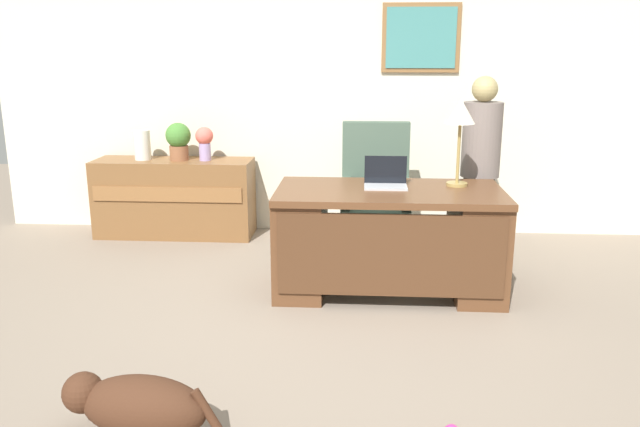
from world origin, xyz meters
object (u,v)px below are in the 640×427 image
at_px(potted_plant, 178,140).
at_px(vase_empty, 142,145).
at_px(armchair, 375,197).
at_px(dog_lying, 137,405).
at_px(laptop, 386,179).
at_px(desk_lamp, 460,117).
at_px(person_standing, 480,170).
at_px(vase_with_flowers, 204,141).
at_px(credenza, 175,198).
at_px(desk, 389,237).

bearing_deg(potted_plant, vase_empty, 180.00).
relative_size(armchair, dog_lying, 1.46).
bearing_deg(laptop, desk_lamp, 7.20).
xyz_separation_m(armchair, dog_lying, (-1.17, -2.92, -0.36)).
height_order(person_standing, vase_empty, person_standing).
distance_m(person_standing, potted_plant, 2.83).
xyz_separation_m(armchair, laptop, (0.06, -0.82, 0.33)).
xyz_separation_m(armchair, person_standing, (0.86, -0.23, 0.30)).
bearing_deg(laptop, vase_with_flowers, 143.42).
height_order(person_standing, potted_plant, person_standing).
bearing_deg(credenza, vase_with_flowers, 0.25).
xyz_separation_m(desk, person_standing, (0.78, 0.72, 0.39)).
relative_size(desk_lamp, potted_plant, 1.81).
height_order(desk, vase_with_flowers, vase_with_flowers).
bearing_deg(desk_lamp, potted_plant, 154.52).
height_order(desk, laptop, laptop).
height_order(armchair, vase_with_flowers, armchair).
xyz_separation_m(dog_lying, vase_with_flowers, (-0.46, 3.35, 0.79)).
bearing_deg(potted_plant, laptop, -32.83).
bearing_deg(potted_plant, armchair, -12.85).
bearing_deg(desk_lamp, dog_lying, -129.34).
bearing_deg(desk_lamp, vase_with_flowers, 152.04).
bearing_deg(desk, desk_lamp, 20.76).
distance_m(armchair, potted_plant, 1.99).
bearing_deg(dog_lying, vase_empty, 107.73).
bearing_deg(dog_lying, potted_plant, 102.02).
bearing_deg(person_standing, desk_lamp, -116.39).
bearing_deg(desk_lamp, desk, -159.24).
xyz_separation_m(dog_lying, laptop, (1.23, 2.10, 0.69)).
bearing_deg(credenza, potted_plant, 1.21).
bearing_deg(dog_lying, vase_with_flowers, 97.80).
relative_size(person_standing, desk_lamp, 2.44).
relative_size(desk, laptop, 5.26).
bearing_deg(potted_plant, person_standing, -13.43).
bearing_deg(vase_empty, laptop, -28.59).
height_order(person_standing, dog_lying, person_standing).
distance_m(vase_with_flowers, vase_empty, 0.61).
distance_m(desk, vase_with_flowers, 2.27).
xyz_separation_m(vase_with_flowers, potted_plant, (-0.25, 0.00, 0.01)).
relative_size(credenza, desk_lamp, 2.35).
bearing_deg(potted_plant, vase_with_flowers, 0.00).
relative_size(desk, potted_plant, 4.68).
bearing_deg(potted_plant, desk_lamp, -25.48).
xyz_separation_m(person_standing, desk_lamp, (-0.26, -0.53, 0.49)).
relative_size(vase_empty, potted_plant, 0.79).
bearing_deg(vase_with_flowers, credenza, -179.75).
relative_size(person_standing, potted_plant, 4.41).
xyz_separation_m(dog_lying, vase_empty, (-1.07, 3.35, 0.74)).
distance_m(person_standing, vase_with_flowers, 2.59).
xyz_separation_m(credenza, armchair, (1.96, -0.43, 0.13)).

